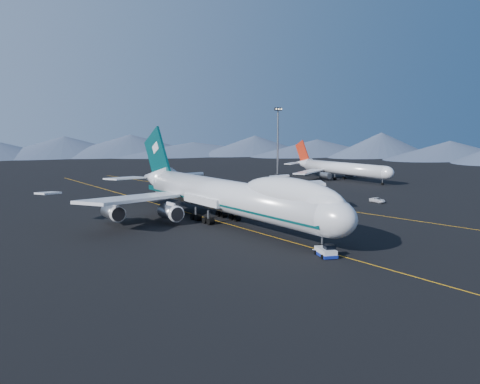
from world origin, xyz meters
TOP-DOWN VIEW (x-y plane):
  - ground at (0.00, 0.00)m, footprint 500.00×500.00m
  - taxiway_line_main at (0.00, 0.00)m, footprint 0.25×220.00m
  - taxiway_line_side at (30.00, 10.00)m, footprint 28.08×198.09m
  - boeing_747 at (0.00, 0.03)m, footprint 59.62×72.43m
  - pushback_tug at (-2.06, -29.50)m, footprint 3.66×4.90m
  - second_jet at (78.44, 47.24)m, footprint 42.10×47.57m
  - service_van at (47.42, 3.36)m, footprint 2.28×4.50m
  - floodlight_mast at (71.26, 73.82)m, footprint 3.19×2.40m

SIDE VIEW (x-z plane):
  - ground at x=0.00m, z-range 0.00..0.00m
  - taxiway_line_main at x=0.00m, z-range 0.01..0.01m
  - taxiway_line_side at x=30.00m, z-range 0.01..0.01m
  - pushback_tug at x=-2.06m, z-range -0.35..1.56m
  - service_van at x=47.42m, z-range 0.00..1.22m
  - second_jet at x=78.44m, z-range -2.67..10.86m
  - boeing_747 at x=0.00m, z-range -3.87..15.50m
  - floodlight_mast at x=71.26m, z-range 0.17..26.03m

